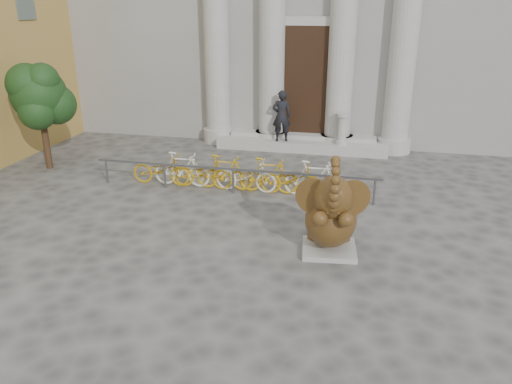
% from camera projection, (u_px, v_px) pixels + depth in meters
% --- Properties ---
extents(ground, '(80.00, 80.00, 0.00)m').
position_uv_depth(ground, '(234.00, 285.00, 9.36)').
color(ground, '#474442').
rests_on(ground, ground).
extents(entrance_steps, '(6.00, 1.20, 0.36)m').
position_uv_depth(entrance_steps, '(302.00, 144.00, 17.85)').
color(entrance_steps, '#A8A59E').
rests_on(entrance_steps, ground).
extents(elephant_statue, '(1.49, 1.71, 2.24)m').
position_uv_depth(elephant_statue, '(331.00, 217.00, 10.29)').
color(elephant_statue, '#A8A59E').
rests_on(elephant_statue, ground).
extents(bike_rack, '(8.00, 0.53, 1.00)m').
position_uv_depth(bike_rack, '(235.00, 173.00, 13.89)').
color(bike_rack, slate).
rests_on(bike_rack, ground).
extents(tree, '(1.90, 1.73, 3.29)m').
position_uv_depth(tree, '(39.00, 96.00, 15.07)').
color(tree, '#332114').
rests_on(tree, ground).
extents(pedestrian, '(0.74, 0.58, 1.78)m').
position_uv_depth(pedestrian, '(282.00, 116.00, 17.29)').
color(pedestrian, black).
rests_on(pedestrian, entrance_steps).
extents(balustrade_post, '(0.44, 0.44, 1.07)m').
position_uv_depth(balustrade_post, '(342.00, 130.00, 17.05)').
color(balustrade_post, '#A8A59E').
rests_on(balustrade_post, entrance_steps).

